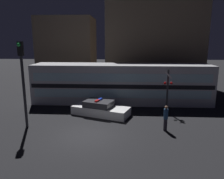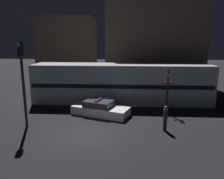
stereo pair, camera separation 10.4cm
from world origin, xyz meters
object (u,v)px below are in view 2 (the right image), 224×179
police_car (100,109)px  pedestrian (165,118)px  train (121,83)px  crossing_signal_near (168,89)px  traffic_light_corner (23,76)px

police_car → pedestrian: 5.46m
train → pedestrian: 7.52m
police_car → crossing_signal_near: crossing_signal_near is taller
train → crossing_signal_near: size_ratio=4.67×
police_car → crossing_signal_near: (5.37, 0.87, 1.49)m
traffic_light_corner → police_car: bearing=30.8°
pedestrian → traffic_light_corner: traffic_light_corner is taller
train → police_car: 4.43m
crossing_signal_near → traffic_light_corner: traffic_light_corner is taller
crossing_signal_near → traffic_light_corner: 10.86m
pedestrian → traffic_light_corner: bearing=179.4°
police_car → crossing_signal_near: bearing=28.9°
train → pedestrian: train is taller
police_car → traffic_light_corner: (-4.74, -2.82, 3.02)m
police_car → traffic_light_corner: 6.29m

